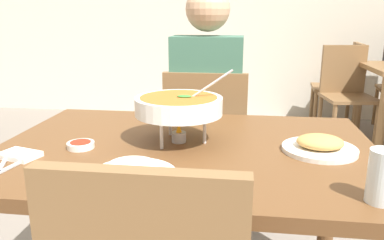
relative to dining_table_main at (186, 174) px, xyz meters
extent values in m
cube|color=brown|center=(0.00, 0.00, 0.09)|extent=(1.28, 0.90, 0.04)
cylinder|color=brown|center=(-0.58, 0.39, -0.29)|extent=(0.07, 0.07, 0.70)
cylinder|color=brown|center=(0.58, 0.39, -0.29)|extent=(0.07, 0.07, 0.70)
cube|color=brown|center=(0.00, 0.83, -0.20)|extent=(0.44, 0.44, 0.03)
cube|color=brown|center=(0.00, 0.63, 0.04)|extent=(0.42, 0.04, 0.45)
cylinder|color=brown|center=(0.19, 1.02, -0.43)|extent=(0.04, 0.04, 0.42)
cylinder|color=brown|center=(-0.19, 1.02, -0.43)|extent=(0.04, 0.04, 0.42)
cylinder|color=brown|center=(0.19, 0.64, -0.43)|extent=(0.04, 0.04, 0.42)
cylinder|color=brown|center=(-0.19, 0.64, -0.43)|extent=(0.04, 0.04, 0.42)
cylinder|color=#2D2D38|center=(0.10, 0.85, -0.41)|extent=(0.10, 0.10, 0.45)
cylinder|color=#2D2D38|center=(-0.10, 0.85, -0.41)|extent=(0.10, 0.10, 0.45)
cube|color=#2D2D38|center=(0.00, 0.81, -0.13)|extent=(0.32, 0.32, 0.12)
cube|color=#3D6B56|center=(0.00, 0.73, 0.18)|extent=(0.36, 0.20, 0.50)
sphere|color=tan|center=(0.00, 0.73, 0.56)|extent=(0.22, 0.22, 0.22)
cylinder|color=#3D6B56|center=(0.16, 0.93, 0.13)|extent=(0.08, 0.28, 0.08)
cylinder|color=#3D6B56|center=(-0.16, 0.93, 0.13)|extent=(0.08, 0.28, 0.08)
cylinder|color=silver|center=(0.06, 0.04, 0.16)|extent=(0.01, 0.01, 0.10)
cylinder|color=silver|center=(-0.08, 0.11, 0.16)|extent=(0.01, 0.01, 0.10)
cylinder|color=silver|center=(-0.08, -0.04, 0.16)|extent=(0.01, 0.01, 0.10)
torus|color=silver|center=(-0.03, 0.04, 0.21)|extent=(0.21, 0.21, 0.01)
cylinder|color=#B2B2B7|center=(-0.03, 0.04, 0.12)|extent=(0.05, 0.05, 0.04)
cone|color=orange|center=(-0.03, 0.04, 0.16)|extent=(0.02, 0.02, 0.04)
cylinder|color=white|center=(-0.03, 0.04, 0.24)|extent=(0.30, 0.30, 0.06)
cylinder|color=#AD6023|center=(-0.03, 0.04, 0.26)|extent=(0.26, 0.26, 0.01)
ellipsoid|color=#388433|center=(-0.01, 0.04, 0.27)|extent=(0.05, 0.03, 0.01)
cylinder|color=silver|center=(0.06, 0.06, 0.30)|extent=(0.18, 0.01, 0.13)
cylinder|color=white|center=(-0.10, -0.29, 0.11)|extent=(0.24, 0.24, 0.01)
ellipsoid|color=white|center=(-0.10, -0.29, 0.14)|extent=(0.15, 0.13, 0.04)
cylinder|color=white|center=(0.44, 0.00, 0.11)|extent=(0.24, 0.24, 0.01)
ellipsoid|color=tan|center=(0.44, 0.00, 0.14)|extent=(0.15, 0.13, 0.04)
cylinder|color=white|center=(-0.35, -0.07, 0.12)|extent=(0.09, 0.09, 0.02)
cylinder|color=maroon|center=(-0.35, -0.07, 0.12)|extent=(0.07, 0.07, 0.01)
cube|color=white|center=(-0.50, -0.18, 0.11)|extent=(0.14, 0.11, 0.02)
cube|color=silver|center=(-0.52, -0.23, 0.11)|extent=(0.08, 0.16, 0.01)
cube|color=silver|center=(-0.47, -0.23, 0.11)|extent=(0.04, 0.17, 0.01)
cylinder|color=silver|center=(0.52, -0.34, 0.17)|extent=(0.07, 0.07, 0.13)
cylinder|color=gold|center=(0.52, -0.34, 0.15)|extent=(0.06, 0.06, 0.08)
cylinder|color=brown|center=(1.33, 2.01, -0.29)|extent=(0.07, 0.07, 0.70)
cylinder|color=brown|center=(1.33, 2.69, -0.29)|extent=(0.07, 0.07, 0.70)
cylinder|color=brown|center=(1.63, 3.12, -0.43)|extent=(0.04, 0.04, 0.42)
cylinder|color=brown|center=(1.58, 2.74, -0.43)|extent=(0.04, 0.04, 0.42)
cube|color=brown|center=(1.15, 2.40, -0.20)|extent=(0.50, 0.50, 0.03)
cube|color=brown|center=(1.13, 2.60, 0.04)|extent=(0.42, 0.10, 0.45)
cylinder|color=brown|center=(0.99, 2.19, -0.43)|extent=(0.04, 0.04, 0.42)
cylinder|color=brown|center=(1.37, 2.24, -0.43)|extent=(0.04, 0.04, 0.42)
cylinder|color=brown|center=(0.94, 2.56, -0.43)|extent=(0.04, 0.04, 0.42)
cylinder|color=brown|center=(1.32, 2.61, -0.43)|extent=(0.04, 0.04, 0.42)
cube|color=brown|center=(1.13, 2.92, -0.20)|extent=(0.47, 0.47, 0.03)
cube|color=brown|center=(1.33, 2.90, 0.04)|extent=(0.07, 0.42, 0.45)
cylinder|color=brown|center=(0.95, 3.12, -0.43)|extent=(0.04, 0.04, 0.42)
cylinder|color=brown|center=(0.93, 2.74, -0.43)|extent=(0.04, 0.04, 0.42)
cylinder|color=brown|center=(1.33, 3.09, -0.43)|extent=(0.04, 0.04, 0.42)
cylinder|color=brown|center=(1.31, 2.71, -0.43)|extent=(0.04, 0.04, 0.42)
camera|label=1|loc=(0.19, -1.23, 0.53)|focal=36.11mm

